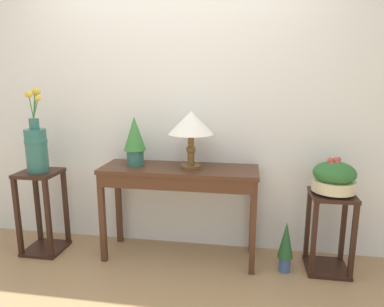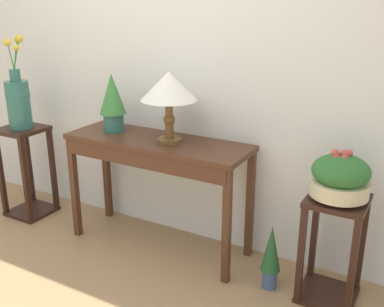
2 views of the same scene
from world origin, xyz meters
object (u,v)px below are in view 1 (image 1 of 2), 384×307
object	(u,v)px
console_table	(179,181)
potted_plant_on_console	(135,139)
table_lamp	(191,125)
flower_vase_tall_left	(36,145)
pedestal_stand_left	(43,212)
pedestal_stand_right	(329,232)
planter_bowl_wide_right	(334,177)
potted_plant_floor	(286,245)

from	to	relation	value
console_table	potted_plant_on_console	bearing A→B (deg)	173.12
table_lamp	flower_vase_tall_left	distance (m)	1.31
pedestal_stand_left	pedestal_stand_right	distance (m)	2.40
table_lamp	pedestal_stand_left	distance (m)	1.52
flower_vase_tall_left	potted_plant_on_console	bearing A→B (deg)	7.67
pedestal_stand_left	flower_vase_tall_left	xyz separation A→B (m)	(0.00, 0.00, 0.60)
flower_vase_tall_left	pedestal_stand_right	xyz separation A→B (m)	(2.40, 0.07, -0.64)
pedestal_stand_left	planter_bowl_wide_right	world-z (taller)	planter_bowl_wide_right
console_table	potted_plant_on_console	size ratio (longest dim) A/B	3.15
console_table	pedestal_stand_left	world-z (taller)	console_table
table_lamp	potted_plant_on_console	size ratio (longest dim) A/B	1.13
potted_plant_on_console	potted_plant_floor	bearing A→B (deg)	-5.54
planter_bowl_wide_right	flower_vase_tall_left	bearing A→B (deg)	-178.32
potted_plant_on_console	flower_vase_tall_left	bearing A→B (deg)	-172.33
potted_plant_on_console	planter_bowl_wide_right	world-z (taller)	potted_plant_on_console
pedestal_stand_left	planter_bowl_wide_right	xyz separation A→B (m)	(2.40, 0.07, 0.41)
flower_vase_tall_left	potted_plant_floor	bearing A→B (deg)	-0.28
potted_plant_on_console	pedestal_stand_left	world-z (taller)	potted_plant_on_console
console_table	table_lamp	distance (m)	0.47
potted_plant_on_console	planter_bowl_wide_right	bearing A→B (deg)	-1.47
pedestal_stand_left	console_table	bearing A→B (deg)	3.16
pedestal_stand_left	flower_vase_tall_left	distance (m)	0.60
pedestal_stand_right	potted_plant_on_console	bearing A→B (deg)	178.52
planter_bowl_wide_right	table_lamp	bearing A→B (deg)	178.99
pedestal_stand_left	potted_plant_floor	world-z (taller)	pedestal_stand_left
pedestal_stand_left	table_lamp	bearing A→B (deg)	4.00
pedestal_stand_left	pedestal_stand_right	size ratio (longest dim) A/B	1.14
pedestal_stand_right	potted_plant_floor	xyz separation A→B (m)	(-0.33, -0.08, -0.09)
table_lamp	planter_bowl_wide_right	world-z (taller)	table_lamp
potted_plant_on_console	planter_bowl_wide_right	distance (m)	1.60
console_table	flower_vase_tall_left	bearing A→B (deg)	-176.89
pedestal_stand_right	planter_bowl_wide_right	size ratio (longest dim) A/B	2.01
console_table	flower_vase_tall_left	size ratio (longest dim) A/B	1.83
potted_plant_on_console	potted_plant_floor	world-z (taller)	potted_plant_on_console
potted_plant_on_console	table_lamp	bearing A→B (deg)	-2.55
console_table	pedestal_stand_right	xyz separation A→B (m)	(1.20, 0.00, -0.36)
pedestal_stand_right	planter_bowl_wide_right	world-z (taller)	planter_bowl_wide_right
console_table	pedestal_stand_left	bearing A→B (deg)	-176.84
potted_plant_on_console	flower_vase_tall_left	xyz separation A→B (m)	(-0.82, -0.11, -0.06)
pedestal_stand_left	pedestal_stand_right	bearing A→B (deg)	1.70
console_table	potted_plant_floor	size ratio (longest dim) A/B	3.06
table_lamp	pedestal_stand_left	bearing A→B (deg)	-176.00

